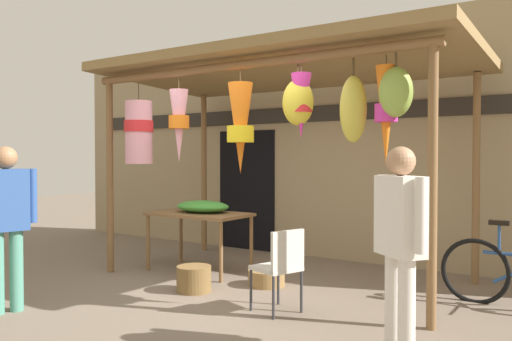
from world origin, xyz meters
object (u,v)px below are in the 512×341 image
display_table (199,219)px  customer_foreground (6,215)px  wicker_basket_by_table (266,278)px  wicker_basket_spare (194,279)px  vendor_in_orange (400,235)px  flower_heap_on_table (203,206)px  folding_chair (281,263)px

display_table → customer_foreground: (-0.40, -2.51, 0.26)m
display_table → customer_foreground: bearing=-99.0°
wicker_basket_by_table → wicker_basket_spare: (-0.55, -0.69, 0.05)m
wicker_basket_by_table → vendor_in_orange: vendor_in_orange is taller
wicker_basket_spare → display_table: bearing=126.5°
wicker_basket_by_table → wicker_basket_spare: size_ratio=1.11×
flower_heap_on_table → wicker_basket_spare: size_ratio=1.97×
wicker_basket_spare → customer_foreground: size_ratio=0.24×
flower_heap_on_table → folding_chair: 2.21m
folding_chair → vendor_in_orange: vendor_in_orange is taller
wicker_basket_spare → vendor_in_orange: bearing=-15.1°
wicker_basket_by_table → customer_foreground: bearing=-124.1°
display_table → wicker_basket_by_table: size_ratio=3.06×
display_table → flower_heap_on_table: size_ratio=1.72×
flower_heap_on_table → folding_chair: (1.88, -1.09, -0.38)m
wicker_basket_spare → customer_foreground: (-1.03, -1.65, 0.83)m
customer_foreground → vendor_in_orange: bearing=14.3°
folding_chair → customer_foreground: bearing=-147.2°
folding_chair → wicker_basket_by_table: 1.19m
folding_chair → customer_foreground: size_ratio=0.51×
flower_heap_on_table → folding_chair: bearing=-30.1°
customer_foreground → folding_chair: bearing=32.8°
display_table → vendor_in_orange: vendor_in_orange is taller
wicker_basket_by_table → vendor_in_orange: size_ratio=0.27×
flower_heap_on_table → wicker_basket_by_table: 1.43m
flower_heap_on_table → vendor_in_orange: vendor_in_orange is taller
folding_chair → customer_foreground: 2.78m
wicker_basket_spare → customer_foreground: 2.12m
customer_foreground → wicker_basket_by_table: bearing=55.9°
display_table → wicker_basket_spare: display_table is taller
vendor_in_orange → customer_foreground: bearing=-165.7°
flower_heap_on_table → wicker_basket_by_table: bearing=-11.2°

